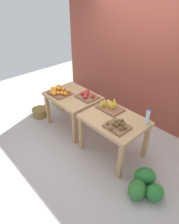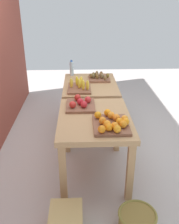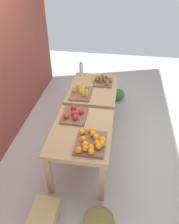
{
  "view_description": "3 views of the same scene",
  "coord_description": "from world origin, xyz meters",
  "px_view_note": "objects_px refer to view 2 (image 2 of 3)",
  "views": [
    {
      "loc": [
        2.26,
        -2.13,
        2.66
      ],
      "look_at": [
        -0.05,
        -0.0,
        0.6
      ],
      "focal_mm": 31.81,
      "sensor_mm": 36.0,
      "label": 1
    },
    {
      "loc": [
        -3.03,
        0.15,
        1.99
      ],
      "look_at": [
        -0.06,
        0.04,
        0.58
      ],
      "focal_mm": 40.04,
      "sensor_mm": 36.0,
      "label": 2
    },
    {
      "loc": [
        -2.66,
        -0.44,
        2.66
      ],
      "look_at": [
        0.07,
        -0.01,
        0.59
      ],
      "focal_mm": 35.0,
      "sensor_mm": 36.0,
      "label": 3
    }
  ],
  "objects_px": {
    "display_table_left": "(94,125)",
    "water_bottle": "(72,68)",
    "display_table_right": "(90,90)",
    "apple_bin": "(81,104)",
    "orange_bin": "(112,123)",
    "wicker_basket": "(137,220)",
    "kiwi_bin": "(99,77)",
    "watermelon_pile": "(101,99)",
    "banana_crate": "(80,87)",
    "cardboard_produce_box": "(66,224)"
  },
  "relations": [
    {
      "from": "display_table_right",
      "to": "watermelon_pile",
      "type": "height_order",
      "value": "display_table_right"
    },
    {
      "from": "orange_bin",
      "to": "apple_bin",
      "type": "distance_m",
      "value": 0.6
    },
    {
      "from": "orange_bin",
      "to": "water_bottle",
      "type": "relative_size",
      "value": 1.84
    },
    {
      "from": "orange_bin",
      "to": "wicker_basket",
      "type": "xyz_separation_m",
      "value": [
        -0.6,
        -0.19,
        -0.7
      ]
    },
    {
      "from": "apple_bin",
      "to": "wicker_basket",
      "type": "relative_size",
      "value": 1.11
    },
    {
      "from": "kiwi_bin",
      "to": "watermelon_pile",
      "type": "height_order",
      "value": "kiwi_bin"
    },
    {
      "from": "apple_bin",
      "to": "banana_crate",
      "type": "relative_size",
      "value": 0.91
    },
    {
      "from": "cardboard_produce_box",
      "to": "apple_bin",
      "type": "bearing_deg",
      "value": -7.39
    },
    {
      "from": "display_table_right",
      "to": "cardboard_produce_box",
      "type": "distance_m",
      "value": 2.08
    },
    {
      "from": "display_table_right",
      "to": "apple_bin",
      "type": "distance_m",
      "value": 0.88
    },
    {
      "from": "display_table_right",
      "to": "banana_crate",
      "type": "height_order",
      "value": "banana_crate"
    },
    {
      "from": "orange_bin",
      "to": "kiwi_bin",
      "type": "height_order",
      "value": "orange_bin"
    },
    {
      "from": "apple_bin",
      "to": "kiwi_bin",
      "type": "height_order",
      "value": "apple_bin"
    },
    {
      "from": "display_table_left",
      "to": "orange_bin",
      "type": "xyz_separation_m",
      "value": [
        -0.24,
        -0.16,
        0.16
      ]
    },
    {
      "from": "cardboard_produce_box",
      "to": "wicker_basket",
      "type": "bearing_deg",
      "value": -87.17
    },
    {
      "from": "kiwi_bin",
      "to": "wicker_basket",
      "type": "height_order",
      "value": "kiwi_bin"
    },
    {
      "from": "wicker_basket",
      "to": "display_table_right",
      "type": "bearing_deg",
      "value": 10.12
    },
    {
      "from": "wicker_basket",
      "to": "cardboard_produce_box",
      "type": "height_order",
      "value": "cardboard_produce_box"
    },
    {
      "from": "display_table_left",
      "to": "cardboard_produce_box",
      "type": "height_order",
      "value": "display_table_left"
    },
    {
      "from": "display_table_left",
      "to": "water_bottle",
      "type": "xyz_separation_m",
      "value": [
        1.55,
        0.29,
        0.23
      ]
    },
    {
      "from": "water_bottle",
      "to": "watermelon_pile",
      "type": "xyz_separation_m",
      "value": [
        0.45,
        -0.54,
        -0.75
      ]
    },
    {
      "from": "orange_bin",
      "to": "kiwi_bin",
      "type": "bearing_deg",
      "value": 0.7
    },
    {
      "from": "display_table_left",
      "to": "apple_bin",
      "type": "height_order",
      "value": "apple_bin"
    },
    {
      "from": "banana_crate",
      "to": "display_table_right",
      "type": "bearing_deg",
      "value": -32.73
    },
    {
      "from": "apple_bin",
      "to": "orange_bin",
      "type": "bearing_deg",
      "value": -148.42
    },
    {
      "from": "display_table_left",
      "to": "watermelon_pile",
      "type": "relative_size",
      "value": 1.48
    },
    {
      "from": "cardboard_produce_box",
      "to": "display_table_right",
      "type": "bearing_deg",
      "value": -8.56
    },
    {
      "from": "watermelon_pile",
      "to": "cardboard_produce_box",
      "type": "relative_size",
      "value": 1.76
    },
    {
      "from": "water_bottle",
      "to": "cardboard_produce_box",
      "type": "bearing_deg",
      "value": 179.74
    },
    {
      "from": "watermelon_pile",
      "to": "wicker_basket",
      "type": "xyz_separation_m",
      "value": [
        -2.84,
        -0.1,
        -0.03
      ]
    },
    {
      "from": "apple_bin",
      "to": "wicker_basket",
      "type": "height_order",
      "value": "apple_bin"
    },
    {
      "from": "banana_crate",
      "to": "water_bottle",
      "type": "distance_m",
      "value": 0.7
    },
    {
      "from": "kiwi_bin",
      "to": "display_table_left",
      "type": "bearing_deg",
      "value": 173.74
    },
    {
      "from": "apple_bin",
      "to": "watermelon_pile",
      "type": "relative_size",
      "value": 0.57
    },
    {
      "from": "apple_bin",
      "to": "water_bottle",
      "type": "distance_m",
      "value": 1.29
    },
    {
      "from": "display_table_left",
      "to": "wicker_basket",
      "type": "relative_size",
      "value": 2.9
    },
    {
      "from": "orange_bin",
      "to": "watermelon_pile",
      "type": "bearing_deg",
      "value": -2.34
    },
    {
      "from": "display_table_right",
      "to": "orange_bin",
      "type": "distance_m",
      "value": 1.38
    },
    {
      "from": "water_bottle",
      "to": "cardboard_produce_box",
      "type": "relative_size",
      "value": 0.63
    },
    {
      "from": "apple_bin",
      "to": "banana_crate",
      "type": "xyz_separation_m",
      "value": [
        0.6,
        0.01,
        0.01
      ]
    },
    {
      "from": "banana_crate",
      "to": "water_bottle",
      "type": "xyz_separation_m",
      "value": [
        0.68,
        0.13,
        0.08
      ]
    },
    {
      "from": "wicker_basket",
      "to": "cardboard_produce_box",
      "type": "bearing_deg",
      "value": 92.83
    },
    {
      "from": "display_table_left",
      "to": "water_bottle",
      "type": "bearing_deg",
      "value": 10.55
    },
    {
      "from": "display_table_left",
      "to": "orange_bin",
      "type": "relative_size",
      "value": 2.24
    },
    {
      "from": "banana_crate",
      "to": "wicker_basket",
      "type": "height_order",
      "value": "banana_crate"
    },
    {
      "from": "banana_crate",
      "to": "wicker_basket",
      "type": "distance_m",
      "value": 1.92
    },
    {
      "from": "display_table_right",
      "to": "apple_bin",
      "type": "height_order",
      "value": "apple_bin"
    },
    {
      "from": "display_table_right",
      "to": "water_bottle",
      "type": "xyz_separation_m",
      "value": [
        0.43,
        0.29,
        0.23
      ]
    },
    {
      "from": "display_table_right",
      "to": "kiwi_bin",
      "type": "height_order",
      "value": "kiwi_bin"
    },
    {
      "from": "cardboard_produce_box",
      "to": "watermelon_pile",
      "type": "bearing_deg",
      "value": -10.92
    }
  ]
}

